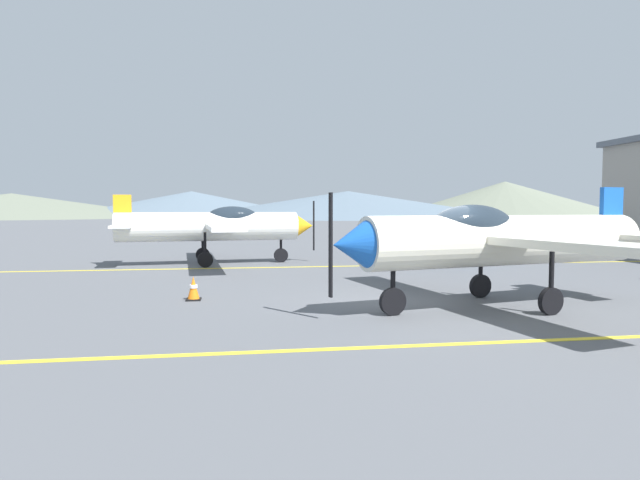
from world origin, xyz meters
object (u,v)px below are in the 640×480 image
at_px(airplane_mid, 217,225).
at_px(airplane_near, 495,239).
at_px(car_sedan, 448,242).
at_px(traffic_cone_front, 193,289).

bearing_deg(airplane_mid, airplane_near, -56.71).
xyz_separation_m(car_sedan, traffic_cone_front, (-9.74, -7.70, -0.56)).
bearing_deg(car_sedan, airplane_near, -106.39).
relative_size(airplane_near, traffic_cone_front, 15.74).
xyz_separation_m(airplane_near, airplane_mid, (-6.74, 10.26, 0.00)).
height_order(airplane_mid, traffic_cone_front, airplane_mid).
bearing_deg(airplane_mid, car_sedan, -3.85).
xyz_separation_m(airplane_near, traffic_cone_front, (-6.91, 1.91, -1.28)).
bearing_deg(airplane_mid, traffic_cone_front, -91.18).
bearing_deg(traffic_cone_front, airplane_mid, 88.82).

